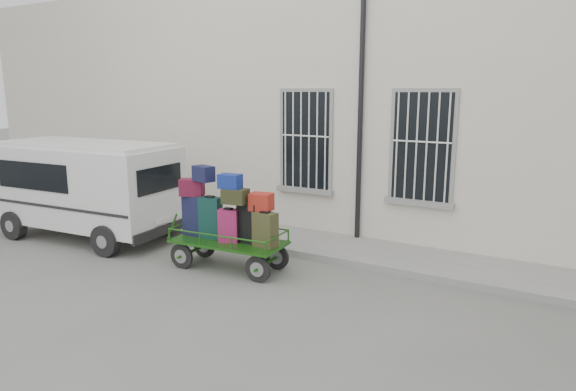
# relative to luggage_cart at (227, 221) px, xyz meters

# --- Properties ---
(ground) EXTENTS (80.00, 80.00, 0.00)m
(ground) POSITION_rel_luggage_cart_xyz_m (0.57, -0.14, -0.94)
(ground) COLOR #60615C
(ground) RESTS_ON ground
(building) EXTENTS (24.00, 5.15, 6.00)m
(building) POSITION_rel_luggage_cart_xyz_m (0.57, 5.36, 2.06)
(building) COLOR beige
(building) RESTS_ON ground
(sidewalk) EXTENTS (24.00, 1.70, 0.15)m
(sidewalk) POSITION_rel_luggage_cart_xyz_m (0.57, 2.06, -0.87)
(sidewalk) COLOR gray
(sidewalk) RESTS_ON ground
(luggage_cart) EXTENTS (2.60, 1.16, 1.98)m
(luggage_cart) POSITION_rel_luggage_cart_xyz_m (0.00, 0.00, 0.00)
(luggage_cart) COLOR black
(luggage_cart) RESTS_ON ground
(van) EXTENTS (4.55, 2.28, 2.23)m
(van) POSITION_rel_luggage_cart_xyz_m (-4.13, 0.12, 0.33)
(van) COLOR white
(van) RESTS_ON ground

